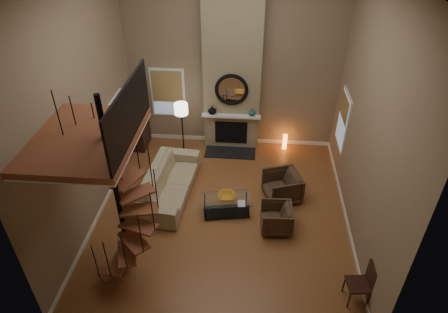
# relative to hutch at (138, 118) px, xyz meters

# --- Properties ---
(ground) EXTENTS (6.00, 6.50, 0.01)m
(ground) POSITION_rel_hutch_xyz_m (2.75, -2.78, -0.95)
(ground) COLOR #A76835
(ground) RESTS_ON ground
(back_wall) EXTENTS (6.00, 0.02, 5.50)m
(back_wall) POSITION_rel_hutch_xyz_m (2.75, 0.47, 1.80)
(back_wall) COLOR #8E795B
(back_wall) RESTS_ON ground
(front_wall) EXTENTS (6.00, 0.02, 5.50)m
(front_wall) POSITION_rel_hutch_xyz_m (2.75, -6.03, 1.80)
(front_wall) COLOR #8E795B
(front_wall) RESTS_ON ground
(left_wall) EXTENTS (0.02, 6.50, 5.50)m
(left_wall) POSITION_rel_hutch_xyz_m (-0.25, -2.78, 1.80)
(left_wall) COLOR #8E795B
(left_wall) RESTS_ON ground
(right_wall) EXTENTS (0.02, 6.50, 5.50)m
(right_wall) POSITION_rel_hutch_xyz_m (5.75, -2.78, 1.80)
(right_wall) COLOR #8E795B
(right_wall) RESTS_ON ground
(baseboard_back) EXTENTS (6.00, 0.02, 0.12)m
(baseboard_back) POSITION_rel_hutch_xyz_m (2.75, 0.46, -0.89)
(baseboard_back) COLOR white
(baseboard_back) RESTS_ON ground
(baseboard_left) EXTENTS (0.02, 6.50, 0.12)m
(baseboard_left) POSITION_rel_hutch_xyz_m (-0.24, -2.78, -0.89)
(baseboard_left) COLOR white
(baseboard_left) RESTS_ON ground
(baseboard_right) EXTENTS (0.02, 6.50, 0.12)m
(baseboard_right) POSITION_rel_hutch_xyz_m (5.74, -2.78, -0.89)
(baseboard_right) COLOR white
(baseboard_right) RESTS_ON ground
(chimney_breast) EXTENTS (1.60, 0.38, 5.50)m
(chimney_breast) POSITION_rel_hutch_xyz_m (2.75, 0.28, 1.80)
(chimney_breast) COLOR #948560
(chimney_breast) RESTS_ON ground
(hearth) EXTENTS (1.50, 0.60, 0.04)m
(hearth) POSITION_rel_hutch_xyz_m (2.75, -0.21, -0.93)
(hearth) COLOR black
(hearth) RESTS_ON ground
(firebox) EXTENTS (0.95, 0.02, 0.72)m
(firebox) POSITION_rel_hutch_xyz_m (2.75, 0.08, -0.40)
(firebox) COLOR black
(firebox) RESTS_ON chimney_breast
(mantel) EXTENTS (1.70, 0.18, 0.06)m
(mantel) POSITION_rel_hutch_xyz_m (2.75, 0.00, 0.20)
(mantel) COLOR white
(mantel) RESTS_ON chimney_breast
(mirror_frame) EXTENTS (0.94, 0.10, 0.94)m
(mirror_frame) POSITION_rel_hutch_xyz_m (2.75, 0.06, 1.00)
(mirror_frame) COLOR black
(mirror_frame) RESTS_ON chimney_breast
(mirror_disc) EXTENTS (0.80, 0.01, 0.80)m
(mirror_disc) POSITION_rel_hutch_xyz_m (2.75, 0.07, 1.00)
(mirror_disc) COLOR white
(mirror_disc) RESTS_ON chimney_breast
(vase_left) EXTENTS (0.24, 0.24, 0.25)m
(vase_left) POSITION_rel_hutch_xyz_m (2.20, 0.04, 0.35)
(vase_left) COLOR black
(vase_left) RESTS_ON mantel
(vase_right) EXTENTS (0.20, 0.20, 0.21)m
(vase_right) POSITION_rel_hutch_xyz_m (3.35, 0.04, 0.33)
(vase_right) COLOR #174B52
(vase_right) RESTS_ON mantel
(window_back) EXTENTS (1.02, 0.06, 1.52)m
(window_back) POSITION_rel_hutch_xyz_m (0.85, 0.44, 0.67)
(window_back) COLOR white
(window_back) RESTS_ON back_wall
(window_right) EXTENTS (0.06, 1.02, 1.52)m
(window_right) POSITION_rel_hutch_xyz_m (5.72, -0.78, 0.68)
(window_right) COLOR white
(window_right) RESTS_ON right_wall
(entry_door) EXTENTS (0.10, 1.05, 2.16)m
(entry_door) POSITION_rel_hutch_xyz_m (-0.21, -0.98, 0.10)
(entry_door) COLOR white
(entry_door) RESTS_ON ground
(loft) EXTENTS (1.70, 2.20, 1.09)m
(loft) POSITION_rel_hutch_xyz_m (0.70, -4.58, 2.29)
(loft) COLOR brown
(loft) RESTS_ON left_wall
(spiral_stair) EXTENTS (1.47, 1.47, 4.06)m
(spiral_stair) POSITION_rel_hutch_xyz_m (0.97, -4.57, 0.83)
(spiral_stair) COLOR black
(spiral_stair) RESTS_ON ground
(hutch) EXTENTS (0.40, 0.85, 1.89)m
(hutch) POSITION_rel_hutch_xyz_m (0.00, 0.00, 0.00)
(hutch) COLOR black
(hutch) RESTS_ON ground
(sofa) EXTENTS (1.25, 2.73, 0.77)m
(sofa) POSITION_rel_hutch_xyz_m (1.32, -2.19, -0.55)
(sofa) COLOR tan
(sofa) RESTS_ON ground
(armchair_near) EXTENTS (1.08, 1.06, 0.78)m
(armchair_near) POSITION_rel_hutch_xyz_m (4.28, -2.07, -0.60)
(armchair_near) COLOR #483121
(armchair_near) RESTS_ON ground
(armchair_far) EXTENTS (0.75, 0.73, 0.65)m
(armchair_far) POSITION_rel_hutch_xyz_m (4.10, -3.24, -0.60)
(armchair_far) COLOR #483121
(armchair_far) RESTS_ON ground
(coffee_table) EXTENTS (1.28, 0.80, 0.45)m
(coffee_table) POSITION_rel_hutch_xyz_m (2.84, -2.80, -0.67)
(coffee_table) COLOR silver
(coffee_table) RESTS_ON ground
(bowl) EXTENTS (0.41, 0.41, 0.10)m
(bowl) POSITION_rel_hutch_xyz_m (2.84, -2.75, -0.45)
(bowl) COLOR orange
(bowl) RESTS_ON coffee_table
(book) EXTENTS (0.19, 0.25, 0.02)m
(book) POSITION_rel_hutch_xyz_m (3.19, -2.95, -0.49)
(book) COLOR gray
(book) RESTS_ON coffee_table
(floor_lamp) EXTENTS (0.38, 0.38, 1.70)m
(floor_lamp) POSITION_rel_hutch_xyz_m (1.39, -0.42, 0.46)
(floor_lamp) COLOR black
(floor_lamp) RESTS_ON ground
(accent_lamp) EXTENTS (0.13, 0.13, 0.47)m
(accent_lamp) POSITION_rel_hutch_xyz_m (4.37, 0.18, -0.70)
(accent_lamp) COLOR orange
(accent_lamp) RESTS_ON ground
(side_chair) EXTENTS (0.47, 0.46, 0.93)m
(side_chair) POSITION_rel_hutch_xyz_m (5.62, -5.01, -0.42)
(side_chair) COLOR black
(side_chair) RESTS_ON ground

